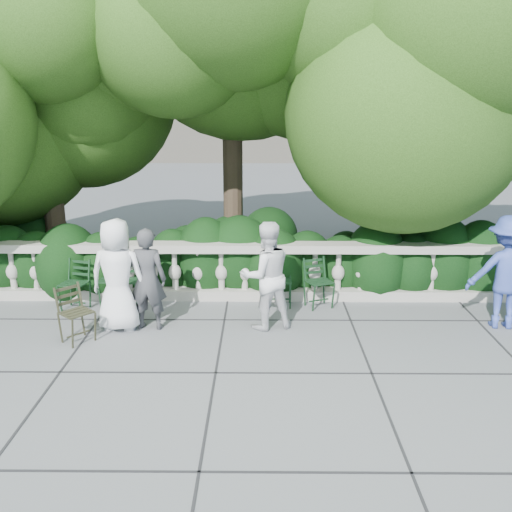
{
  "coord_description": "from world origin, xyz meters",
  "views": [
    {
      "loc": [
        0.08,
        -7.61,
        3.41
      ],
      "look_at": [
        0.0,
        1.0,
        1.0
      ],
      "focal_mm": 40.0,
      "sensor_mm": 36.0,
      "label": 1
    }
  ],
  "objects_px": {
    "chair_weathered": "(84,344)",
    "person_casual_man": "(266,276)",
    "chair_c": "(127,309)",
    "person_businessman": "(117,275)",
    "chair_b": "(71,312)",
    "person_older_blue": "(506,272)",
    "chair_d": "(279,309)",
    "person_woman_grey": "(148,279)",
    "chair_e": "(322,310)",
    "chair_a": "(112,308)"
  },
  "relations": [
    {
      "from": "chair_c",
      "to": "person_casual_man",
      "type": "bearing_deg",
      "value": -19.04
    },
    {
      "from": "person_woman_grey",
      "to": "person_casual_man",
      "type": "bearing_deg",
      "value": -171.69
    },
    {
      "from": "chair_a",
      "to": "person_woman_grey",
      "type": "relative_size",
      "value": 0.54
    },
    {
      "from": "chair_c",
      "to": "chair_weathered",
      "type": "xyz_separation_m",
      "value": [
        -0.28,
        -1.42,
        0.0
      ]
    },
    {
      "from": "chair_d",
      "to": "person_casual_man",
      "type": "distance_m",
      "value": 1.16
    },
    {
      "from": "chair_c",
      "to": "person_businessman",
      "type": "xyz_separation_m",
      "value": [
        0.11,
        -0.84,
        0.85
      ]
    },
    {
      "from": "chair_a",
      "to": "chair_weathered",
      "type": "distance_m",
      "value": 1.46
    },
    {
      "from": "person_older_blue",
      "to": "chair_e",
      "type": "bearing_deg",
      "value": -7.67
    },
    {
      "from": "chair_b",
      "to": "chair_weathered",
      "type": "relative_size",
      "value": 1.0
    },
    {
      "from": "chair_c",
      "to": "chair_e",
      "type": "bearing_deg",
      "value": -1.36
    },
    {
      "from": "chair_a",
      "to": "chair_d",
      "type": "height_order",
      "value": "same"
    },
    {
      "from": "chair_b",
      "to": "chair_c",
      "type": "relative_size",
      "value": 1.0
    },
    {
      "from": "person_woman_grey",
      "to": "chair_e",
      "type": "bearing_deg",
      "value": -157.03
    },
    {
      "from": "person_businessman",
      "to": "person_older_blue",
      "type": "xyz_separation_m",
      "value": [
        5.82,
        0.16,
        0.01
      ]
    },
    {
      "from": "chair_b",
      "to": "chair_c",
      "type": "bearing_deg",
      "value": 24.28
    },
    {
      "from": "chair_d",
      "to": "person_older_blue",
      "type": "height_order",
      "value": "person_older_blue"
    },
    {
      "from": "chair_a",
      "to": "person_businessman",
      "type": "bearing_deg",
      "value": -67.28
    },
    {
      "from": "chair_d",
      "to": "chair_weathered",
      "type": "bearing_deg",
      "value": -152.33
    },
    {
      "from": "chair_weathered",
      "to": "person_older_blue",
      "type": "relative_size",
      "value": 0.48
    },
    {
      "from": "chair_a",
      "to": "person_older_blue",
      "type": "relative_size",
      "value": 0.48
    },
    {
      "from": "chair_e",
      "to": "chair_b",
      "type": "bearing_deg",
      "value": 160.27
    },
    {
      "from": "person_older_blue",
      "to": "chair_a",
      "type": "bearing_deg",
      "value": -0.26
    },
    {
      "from": "person_businessman",
      "to": "person_casual_man",
      "type": "bearing_deg",
      "value": -171.92
    },
    {
      "from": "chair_d",
      "to": "person_businessman",
      "type": "height_order",
      "value": "person_businessman"
    },
    {
      "from": "chair_e",
      "to": "person_woman_grey",
      "type": "height_order",
      "value": "person_woman_grey"
    },
    {
      "from": "chair_e",
      "to": "person_woman_grey",
      "type": "distance_m",
      "value": 2.93
    },
    {
      "from": "chair_e",
      "to": "person_older_blue",
      "type": "height_order",
      "value": "person_older_blue"
    },
    {
      "from": "chair_c",
      "to": "chair_e",
      "type": "relative_size",
      "value": 1.0
    },
    {
      "from": "chair_b",
      "to": "chair_e",
      "type": "height_order",
      "value": "same"
    },
    {
      "from": "chair_d",
      "to": "chair_c",
      "type": "bearing_deg",
      "value": -178.81
    },
    {
      "from": "chair_b",
      "to": "chair_weathered",
      "type": "xyz_separation_m",
      "value": [
        0.59,
        -1.26,
        0.0
      ]
    },
    {
      "from": "chair_d",
      "to": "chair_e",
      "type": "height_order",
      "value": "same"
    },
    {
      "from": "person_businessman",
      "to": "chair_c",
      "type": "bearing_deg",
      "value": -76.9
    },
    {
      "from": "chair_d",
      "to": "person_older_blue",
      "type": "relative_size",
      "value": 0.48
    },
    {
      "from": "chair_b",
      "to": "chair_c",
      "type": "distance_m",
      "value": 0.89
    },
    {
      "from": "chair_d",
      "to": "person_older_blue",
      "type": "xyz_separation_m",
      "value": [
        3.38,
        -0.7,
        0.87
      ]
    },
    {
      "from": "chair_d",
      "to": "person_businessman",
      "type": "bearing_deg",
      "value": -159.84
    },
    {
      "from": "person_woman_grey",
      "to": "person_older_blue",
      "type": "distance_m",
      "value": 5.39
    },
    {
      "from": "chair_c",
      "to": "person_older_blue",
      "type": "height_order",
      "value": "person_older_blue"
    },
    {
      "from": "chair_b",
      "to": "chair_weathered",
      "type": "height_order",
      "value": "same"
    },
    {
      "from": "person_casual_man",
      "to": "chair_c",
      "type": "bearing_deg",
      "value": -36.44
    },
    {
      "from": "chair_a",
      "to": "chair_weathered",
      "type": "bearing_deg",
      "value": -90.8
    },
    {
      "from": "chair_e",
      "to": "chair_a",
      "type": "bearing_deg",
      "value": 157.42
    },
    {
      "from": "chair_b",
      "to": "chair_c",
      "type": "xyz_separation_m",
      "value": [
        0.87,
        0.16,
        0.0
      ]
    },
    {
      "from": "chair_a",
      "to": "person_older_blue",
      "type": "distance_m",
      "value": 6.29
    },
    {
      "from": "chair_e",
      "to": "person_businessman",
      "type": "height_order",
      "value": "person_businessman"
    },
    {
      "from": "chair_a",
      "to": "person_casual_man",
      "type": "distance_m",
      "value": 2.82
    },
    {
      "from": "chair_b",
      "to": "person_older_blue",
      "type": "relative_size",
      "value": 0.48
    },
    {
      "from": "chair_weathered",
      "to": "person_casual_man",
      "type": "relative_size",
      "value": 0.51
    },
    {
      "from": "chair_b",
      "to": "person_older_blue",
      "type": "height_order",
      "value": "person_older_blue"
    }
  ]
}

